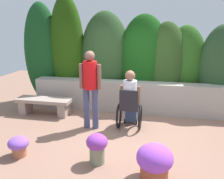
% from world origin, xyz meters
% --- Properties ---
extents(ground_plane, '(12.70, 12.70, 0.00)m').
position_xyz_m(ground_plane, '(0.00, 0.00, 0.00)').
color(ground_plane, '#8C6655').
extents(stone_retaining_wall, '(5.25, 0.41, 0.82)m').
position_xyz_m(stone_retaining_wall, '(0.00, 1.46, 0.41)').
color(stone_retaining_wall, '#A0998E').
rests_on(stone_retaining_wall, ground).
extents(hedge_backdrop, '(6.18, 1.09, 3.10)m').
position_xyz_m(hedge_backdrop, '(-0.18, 2.06, 1.30)').
color(hedge_backdrop, '#15471E').
rests_on(hedge_backdrop, ground).
extents(stone_bench, '(1.44, 0.45, 0.43)m').
position_xyz_m(stone_bench, '(-2.17, 0.79, 0.28)').
color(stone_bench, gray).
rests_on(stone_bench, ground).
extents(person_in_wheelchair, '(0.53, 0.66, 1.33)m').
position_xyz_m(person_in_wheelchair, '(0.12, 0.41, 0.62)').
color(person_in_wheelchair, black).
rests_on(person_in_wheelchair, ground).
extents(person_standing_companion, '(0.49, 0.30, 1.74)m').
position_xyz_m(person_standing_companion, '(-0.73, 0.23, 1.01)').
color(person_standing_companion, '#434768').
rests_on(person_standing_companion, ground).
extents(flower_pot_purple_near, '(0.37, 0.37, 0.36)m').
position_xyz_m(flower_pot_purple_near, '(-1.65, -1.20, 0.21)').
color(flower_pot_purple_near, '#A65E41').
rests_on(flower_pot_purple_near, ground).
extents(flower_pot_terracotta_by_wall, '(0.36, 0.36, 0.52)m').
position_xyz_m(flower_pot_terracotta_by_wall, '(-0.23, -1.13, 0.31)').
color(flower_pot_terracotta_by_wall, gray).
rests_on(flower_pot_terracotta_by_wall, ground).
extents(flower_pot_red_accent, '(0.55, 0.55, 0.56)m').
position_xyz_m(flower_pot_red_accent, '(0.73, -1.38, 0.29)').
color(flower_pot_red_accent, '#A24C32').
rests_on(flower_pot_red_accent, ground).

